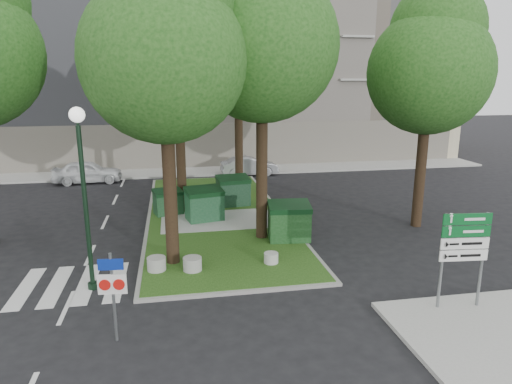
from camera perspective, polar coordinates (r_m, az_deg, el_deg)
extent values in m
plane|color=black|center=(14.03, -3.90, -12.60)|extent=(120.00, 120.00, 0.00)
cube|color=#1C4413|center=(21.48, -5.04, -2.88)|extent=(6.00, 16.00, 0.12)
cube|color=gray|center=(21.48, -5.04, -2.90)|extent=(6.30, 16.30, 0.10)
cube|color=#999993|center=(13.44, 28.03, -15.32)|extent=(5.00, 4.00, 0.12)
cube|color=#999993|center=(31.62, -7.77, 2.53)|extent=(42.00, 3.00, 0.12)
cube|color=silver|center=(15.51, -18.72, -10.64)|extent=(5.00, 3.00, 0.01)
cube|color=tan|center=(38.54, -8.75, 16.41)|extent=(41.00, 12.00, 16.00)
cylinder|color=black|center=(15.32, -10.76, 1.71)|extent=(0.44, 0.44, 6.16)
sphere|color=#184412|center=(14.99, -11.43, 15.82)|extent=(5.20, 5.20, 5.20)
sphere|color=#184412|center=(15.35, -10.55, 22.41)|extent=(3.90, 3.90, 3.90)
cylinder|color=black|center=(17.55, 0.73, 4.43)|extent=(0.44, 0.44, 6.72)
sphere|color=#184412|center=(17.34, 0.77, 17.85)|extent=(5.60, 5.60, 5.60)
cylinder|color=black|center=(21.74, -9.41, 4.99)|extent=(0.44, 0.44, 5.88)
sphere|color=#184412|center=(21.48, -9.80, 14.43)|extent=(4.80, 4.80, 4.80)
sphere|color=#184412|center=(21.77, -9.16, 18.88)|extent=(3.60, 3.60, 3.60)
cylinder|color=black|center=(24.89, -2.17, 7.59)|extent=(0.44, 0.44, 7.00)
sphere|color=#184412|center=(24.78, -2.26, 17.40)|extent=(5.80, 5.80, 5.80)
sphere|color=#184412|center=(25.22, -1.65, 21.91)|extent=(4.35, 4.35, 4.35)
cylinder|color=black|center=(20.58, 19.99, 3.83)|extent=(0.44, 0.44, 5.88)
sphere|color=#184412|center=(20.31, 20.84, 13.78)|extent=(5.00, 5.00, 5.00)
sphere|color=#184412|center=(20.72, 21.72, 18.36)|extent=(3.75, 3.75, 3.75)
cube|color=#0E3617|center=(21.64, -10.92, -1.44)|extent=(1.43, 1.16, 0.98)
cube|color=black|center=(21.50, -10.99, 0.02)|extent=(1.49, 1.22, 0.28)
cube|color=#123D20|center=(20.47, -6.47, -1.81)|extent=(1.74, 1.36, 1.22)
cube|color=black|center=(20.29, -6.52, 0.12)|extent=(1.81, 1.44, 0.35)
cube|color=black|center=(22.80, -2.86, -0.11)|extent=(1.66, 1.23, 1.21)
cube|color=black|center=(22.64, -2.89, 1.62)|extent=(1.72, 1.31, 0.35)
cube|color=#123B14|center=(17.93, 4.15, -4.03)|extent=(1.67, 1.22, 1.24)
cube|color=black|center=(17.72, 4.19, -1.82)|extent=(1.73, 1.30, 0.36)
cylinder|color=#999994|center=(15.57, -12.33, -8.75)|extent=(0.62, 0.62, 0.44)
cylinder|color=#AFAEA9|center=(15.81, 1.90, -8.23)|extent=(0.49, 0.49, 0.35)
cylinder|color=#989793|center=(15.35, -7.95, -8.88)|extent=(0.62, 0.62, 0.44)
cylinder|color=yellow|center=(24.73, -1.17, 0.45)|extent=(0.42, 0.42, 0.73)
cylinder|color=black|center=(14.33, -20.49, -2.20)|extent=(0.14, 0.14, 4.99)
cylinder|color=black|center=(15.14, -19.71, -10.95)|extent=(0.30, 0.30, 0.20)
sphere|color=white|center=(13.86, -21.48, 8.98)|extent=(0.44, 0.44, 0.44)
cylinder|color=slate|center=(11.77, -17.38, -12.51)|extent=(0.08, 0.08, 2.30)
cube|color=navy|center=(11.42, -17.70, -8.58)|extent=(0.60, 0.10, 0.28)
cube|color=white|center=(11.61, -17.51, -10.89)|extent=(0.69, 0.11, 0.51)
cylinder|color=red|center=(11.64, -18.33, -10.90)|extent=(0.28, 0.06, 0.28)
cylinder|color=red|center=(11.59, -16.69, -10.87)|extent=(0.28, 0.06, 0.28)
cylinder|color=slate|center=(13.45, 22.23, -8.03)|extent=(0.09, 0.09, 2.70)
cylinder|color=slate|center=(14.00, 26.43, -7.62)|extent=(0.09, 0.09, 2.70)
cube|color=#0A5320|center=(13.35, 24.88, -3.05)|extent=(1.35, 0.17, 0.31)
cube|color=#0A5320|center=(13.44, 24.73, -4.45)|extent=(1.35, 0.17, 0.31)
cube|color=white|center=(13.55, 24.58, -5.82)|extent=(1.35, 0.17, 0.31)
cube|color=white|center=(13.66, 24.44, -7.18)|extent=(1.35, 0.17, 0.31)
imported|color=silver|center=(29.97, -20.33, 2.39)|extent=(4.17, 1.88, 1.39)
imported|color=#929499|center=(30.38, -0.84, 3.27)|extent=(3.82, 1.44, 1.25)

